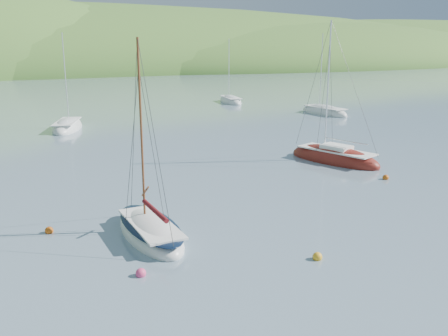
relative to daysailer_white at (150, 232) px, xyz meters
name	(u,v)px	position (x,y,z in m)	size (l,w,h in m)	color
ground	(291,274)	(4.41, -6.51, -0.23)	(700.00, 700.00, 0.00)	gray
shoreline_hills	(8,68)	(-5.26, 165.91, -0.23)	(690.00, 135.00, 56.00)	#396B28
daysailer_white	(150,232)	(0.00, 0.00, 0.00)	(2.94, 7.02, 10.58)	silver
sloop_red	(334,159)	(18.10, 9.63, -0.01)	(5.56, 8.69, 12.17)	maroon
distant_sloop_a	(67,128)	(-0.31, 33.86, -0.04)	(5.11, 8.44, 11.37)	silver
distant_sloop_b	(231,101)	(26.19, 48.74, -0.05)	(3.46, 7.74, 10.69)	silver
distant_sloop_d	(324,113)	(32.66, 32.42, -0.04)	(4.09, 8.35, 11.41)	silver
mooring_buoys	(244,227)	(4.79, -0.99, -0.11)	(23.48, 9.88, 0.45)	#F8AB1E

